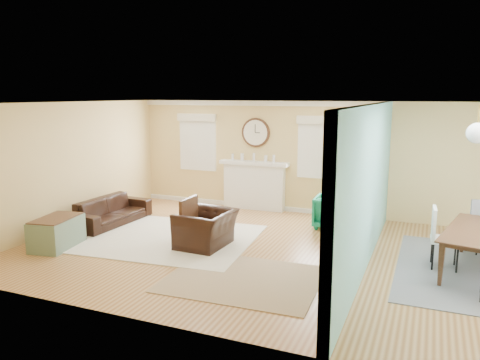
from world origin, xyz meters
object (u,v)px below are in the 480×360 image
Objects in this scene: eames_chair at (206,229)px; green_chair at (333,212)px; sofa at (111,211)px; credenza at (361,214)px.

eames_chair is 1.39× the size of green_chair.
eames_chair reaches higher than sofa.
eames_chair is (2.58, -0.59, 0.05)m from sofa.
eames_chair is at bearing -141.54° from credenza.
credenza is at bearing 131.13° from eames_chair.
green_chair is at bearing -68.77° from sofa.
sofa is 2.65m from eames_chair.
green_chair is 0.47× the size of credenza.
green_chair is at bearing 165.35° from credenza.
green_chair is (4.45, 1.53, 0.05)m from sofa.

